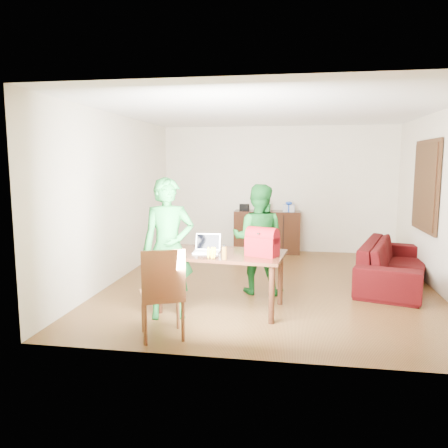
% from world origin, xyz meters
% --- Properties ---
extents(room, '(5.20, 5.70, 2.90)m').
position_xyz_m(room, '(0.01, 0.13, 1.31)').
color(room, '#412510').
rests_on(room, ground).
extents(table, '(1.70, 1.07, 0.76)m').
position_xyz_m(table, '(-0.56, -1.28, 0.66)').
color(table, black).
rests_on(table, ground).
extents(chair, '(0.60, 0.59, 1.02)m').
position_xyz_m(chair, '(-1.05, -2.34, 0.30)').
color(chair, brown).
rests_on(chair, ground).
extents(person_near, '(0.74, 0.61, 1.75)m').
position_xyz_m(person_near, '(-1.16, -1.70, 0.87)').
color(person_near, '#12511D').
rests_on(person_near, ground).
extents(person_far, '(0.83, 0.68, 1.62)m').
position_xyz_m(person_far, '(-0.15, -0.47, 0.81)').
color(person_far, '#12511A').
rests_on(person_far, ground).
extents(laptop, '(0.34, 0.25, 0.24)m').
position_xyz_m(laptop, '(-0.76, -1.32, 0.80)').
color(laptop, white).
rests_on(laptop, table).
extents(bananas, '(0.16, 0.11, 0.06)m').
position_xyz_m(bananas, '(-0.63, -1.65, 0.78)').
color(bananas, gold).
rests_on(bananas, table).
extents(bottle, '(0.06, 0.06, 0.18)m').
position_xyz_m(bottle, '(-0.47, -1.66, 0.84)').
color(bottle, '#593C14').
rests_on(bottle, table).
extents(red_bag, '(0.45, 0.35, 0.29)m').
position_xyz_m(red_bag, '(-0.03, -1.39, 0.90)').
color(red_bag, maroon).
rests_on(red_bag, table).
extents(sofa, '(1.54, 2.49, 0.68)m').
position_xyz_m(sofa, '(1.95, 0.32, 0.34)').
color(sofa, '#340607').
rests_on(sofa, ground).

